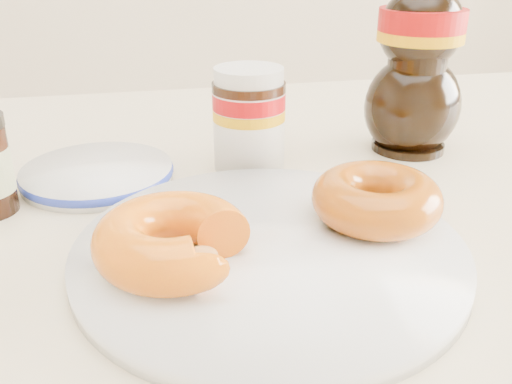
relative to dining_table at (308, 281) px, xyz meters
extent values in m
cube|color=beige|center=(0.00, 0.00, 0.06)|extent=(1.40, 0.90, 0.04)
cylinder|color=white|center=(-0.06, -0.09, 0.09)|extent=(0.30, 0.30, 0.01)
torus|color=white|center=(-0.06, -0.09, 0.09)|extent=(0.30, 0.30, 0.01)
torus|color=orange|center=(-0.13, -0.10, 0.12)|extent=(0.12, 0.12, 0.04)
torus|color=#994609|center=(0.03, -0.06, 0.12)|extent=(0.13, 0.13, 0.04)
cylinder|color=white|center=(-0.04, 0.11, 0.13)|extent=(0.07, 0.07, 0.09)
cylinder|color=#8E0508|center=(-0.04, 0.11, 0.16)|extent=(0.08, 0.08, 0.02)
cylinder|color=#D89905|center=(-0.04, 0.11, 0.14)|extent=(0.08, 0.08, 0.01)
cylinder|color=black|center=(-0.04, 0.11, 0.17)|extent=(0.08, 0.08, 0.01)
cylinder|color=white|center=(-0.04, 0.11, 0.18)|extent=(0.07, 0.07, 0.02)
cylinder|color=white|center=(-0.20, 0.10, 0.09)|extent=(0.15, 0.15, 0.02)
torus|color=#1C2D9C|center=(-0.20, 0.10, 0.09)|extent=(0.15, 0.15, 0.01)
camera|label=1|loc=(-0.15, -0.45, 0.31)|focal=40.00mm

